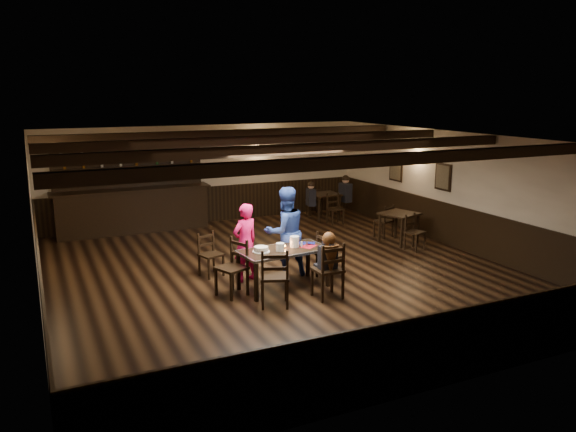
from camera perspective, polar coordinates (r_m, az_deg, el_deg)
name	(u,v)px	position (r m, az deg, el deg)	size (l,w,h in m)	color
ground	(281,272)	(11.49, -0.68, -5.68)	(10.00, 10.00, 0.00)	black
room_shell	(281,187)	(11.11, -0.74, 2.96)	(9.02, 10.02, 2.71)	beige
dining_table	(284,253)	(10.38, -0.44, -3.79)	(1.72, 0.99, 0.75)	black
chair_near_left	(275,274)	(9.48, -1.37, -5.87)	(0.61, 0.60, 1.03)	black
chair_near_right	(330,267)	(9.88, 4.30, -5.14)	(0.48, 0.46, 1.03)	black
chair_end_left	(235,262)	(10.13, -5.40, -4.71)	(0.60, 0.62, 1.03)	black
chair_end_right	(327,252)	(10.95, 3.95, -3.67)	(0.47, 0.48, 0.93)	black
chair_far_pushed	(209,250)	(11.27, -8.06, -3.49)	(0.51, 0.49, 0.87)	black
woman_pink	(245,243)	(10.80, -4.37, -2.70)	(0.56, 0.36, 1.52)	#FF1A8E
man_blue	(285,232)	(11.03, -0.29, -1.62)	(0.87, 0.68, 1.79)	navy
seated_person	(328,254)	(9.88, 4.12, -3.88)	(0.32, 0.47, 0.77)	black
cake	(261,250)	(10.19, -2.75, -3.42)	(0.32, 0.32, 0.10)	white
plate_stack_a	(280,247)	(10.24, -0.80, -3.15)	(0.16, 0.16, 0.15)	white
plate_stack_b	(295,242)	(10.49, 0.67, -2.61)	(0.17, 0.17, 0.21)	white
tea_light	(285,247)	(10.44, -0.30, -3.12)	(0.04, 0.04, 0.06)	#A5A8AD
salt_shaker	(302,244)	(10.50, 1.39, -2.88)	(0.04, 0.04, 0.10)	silver
pepper_shaker	(307,244)	(10.54, 1.93, -2.86)	(0.03, 0.03, 0.09)	#A5A8AD
drink_glass	(295,242)	(10.64, 0.76, -2.67)	(0.06, 0.06, 0.10)	silver
menu_red	(309,246)	(10.55, 2.11, -3.08)	(0.32, 0.22, 0.00)	maroon
menu_blue	(307,243)	(10.76, 1.92, -2.77)	(0.31, 0.22, 0.00)	#101353
bar_counter	(132,204)	(15.13, -15.53, 1.16)	(4.00, 0.70, 2.20)	black
back_table_a	(399,217)	(13.71, 11.23, -0.10)	(0.98, 0.98, 0.75)	black
back_table_b	(324,197)	(16.03, 3.70, 1.94)	(0.82, 0.82, 0.75)	black
bg_patron_left	(311,194)	(15.64, 2.35, 2.27)	(0.25, 0.36, 0.68)	black
bg_patron_right	(345,189)	(16.24, 5.85, 2.78)	(0.26, 0.39, 0.78)	black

